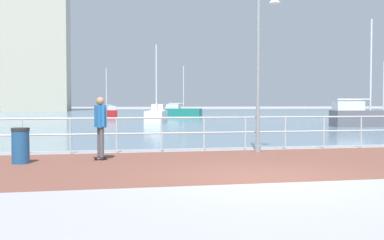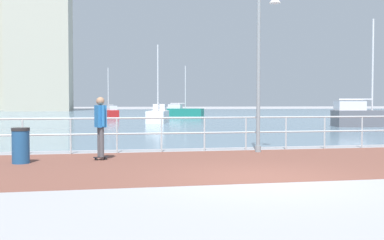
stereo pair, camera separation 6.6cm
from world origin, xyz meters
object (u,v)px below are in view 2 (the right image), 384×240
at_px(sailboat_navy, 184,111).
at_px(sailboat_gray, 369,116).
at_px(skateboarder, 101,122).
at_px(sailboat_red, 109,113).
at_px(lamppost, 263,55).
at_px(trash_bin, 21,145).
at_px(sailboat_ivory, 158,115).

xyz_separation_m(sailboat_navy, sailboat_gray, (7.81, -24.42, 0.12)).
distance_m(skateboarder, sailboat_red, 35.64).
bearing_deg(sailboat_red, sailboat_gray, -52.65).
relative_size(lamppost, skateboarder, 3.21).
distance_m(trash_bin, sailboat_red, 36.08).
height_order(lamppost, skateboarder, lamppost).
distance_m(sailboat_ivory, sailboat_gray, 15.35).
bearing_deg(skateboarder, lamppost, 11.25).
height_order(trash_bin, sailboat_gray, sailboat_gray).
height_order(skateboarder, sailboat_gray, sailboat_gray).
bearing_deg(trash_bin, sailboat_navy, 73.92).
bearing_deg(skateboarder, sailboat_navy, 76.59).
height_order(lamppost, sailboat_navy, sailboat_navy).
xyz_separation_m(lamppost, sailboat_red, (-4.22, 34.63, -2.58)).
relative_size(trash_bin, sailboat_ivory, 0.15).
xyz_separation_m(skateboarder, sailboat_navy, (9.24, 38.76, -0.50)).
xyz_separation_m(sailboat_ivory, sailboat_gray, (12.66, -8.68, 0.09)).
distance_m(lamppost, sailboat_gray, 18.12).
bearing_deg(sailboat_navy, sailboat_ivory, -107.14).
relative_size(lamppost, sailboat_ivory, 0.92).
xyz_separation_m(skateboarder, sailboat_gray, (17.05, 14.34, -0.38)).
xyz_separation_m(sailboat_red, sailboat_navy, (8.44, 3.14, 0.05)).
distance_m(trash_bin, sailboat_ivory, 24.23).
bearing_deg(trash_bin, lamppost, 10.80).
bearing_deg(sailboat_ivory, sailboat_gray, -34.43).
distance_m(lamppost, trash_bin, 7.64).
bearing_deg(sailboat_red, trash_bin, -94.51).
distance_m(skateboarder, sailboat_gray, 22.28).
bearing_deg(skateboarder, sailboat_red, 88.70).
relative_size(trash_bin, sailboat_gray, 0.13).
distance_m(sailboat_navy, sailboat_gray, 25.64).
bearing_deg(sailboat_ivory, skateboarder, -100.79).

